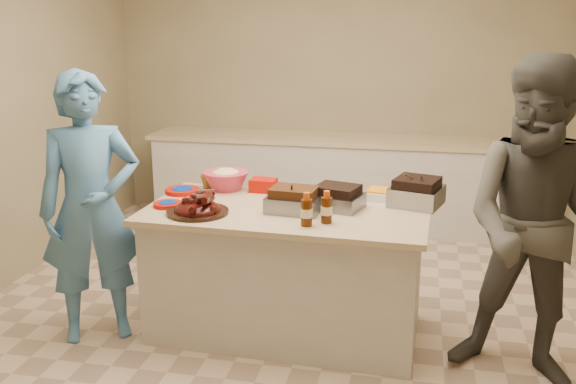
% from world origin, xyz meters
% --- Properties ---
extents(room, '(4.50, 5.00, 2.70)m').
position_xyz_m(room, '(0.00, 0.00, 0.00)').
color(room, '#9A8B69').
rests_on(room, ground).
extents(back_counter, '(3.60, 0.64, 0.90)m').
position_xyz_m(back_counter, '(0.00, 2.20, 0.45)').
color(back_counter, beige).
rests_on(back_counter, ground).
extents(island, '(1.84, 1.02, 0.85)m').
position_xyz_m(island, '(0.05, -0.13, 0.00)').
color(island, beige).
rests_on(island, ground).
extents(rib_platter, '(0.39, 0.39, 0.16)m').
position_xyz_m(rib_platter, '(-0.48, -0.33, 0.85)').
color(rib_platter, '#3D0B07').
rests_on(rib_platter, island).
extents(pulled_pork_tray, '(0.35, 0.28, 0.10)m').
position_xyz_m(pulled_pork_tray, '(0.11, -0.17, 0.85)').
color(pulled_pork_tray, '#47230F').
rests_on(pulled_pork_tray, island).
extents(brisket_tray, '(0.37, 0.33, 0.09)m').
position_xyz_m(brisket_tray, '(0.37, -0.04, 0.85)').
color(brisket_tray, black).
rests_on(brisket_tray, island).
extents(roasting_pan, '(0.38, 0.38, 0.12)m').
position_xyz_m(roasting_pan, '(0.86, 0.14, 0.85)').
color(roasting_pan, gray).
rests_on(roasting_pan, island).
extents(coleslaw_bowl, '(0.34, 0.34, 0.22)m').
position_xyz_m(coleslaw_bowl, '(-0.47, 0.26, 0.85)').
color(coleslaw_bowl, '#C43049').
rests_on(coleslaw_bowl, island).
extents(sausage_plate, '(0.33, 0.33, 0.05)m').
position_xyz_m(sausage_plate, '(0.15, 0.16, 0.85)').
color(sausage_plate, silver).
rests_on(sausage_plate, island).
extents(mac_cheese_dish, '(0.30, 0.25, 0.07)m').
position_xyz_m(mac_cheese_dish, '(0.66, 0.23, 0.85)').
color(mac_cheese_dish, orange).
rests_on(mac_cheese_dish, island).
extents(bbq_bottle_a, '(0.07, 0.07, 0.20)m').
position_xyz_m(bbq_bottle_a, '(0.24, -0.43, 0.85)').
color(bbq_bottle_a, '#3C1904').
rests_on(bbq_bottle_a, island).
extents(bbq_bottle_b, '(0.07, 0.07, 0.20)m').
position_xyz_m(bbq_bottle_b, '(0.34, -0.35, 0.85)').
color(bbq_bottle_b, '#3C1904').
rests_on(bbq_bottle_b, island).
extents(mustard_bottle, '(0.05, 0.05, 0.13)m').
position_xyz_m(mustard_bottle, '(-0.04, -0.01, 0.85)').
color(mustard_bottle, gold).
rests_on(mustard_bottle, island).
extents(sauce_bowl, '(0.13, 0.05, 0.13)m').
position_xyz_m(sauce_bowl, '(0.07, -0.02, 0.85)').
color(sauce_bowl, silver).
rests_on(sauce_bowl, island).
extents(plate_stack_large, '(0.25, 0.25, 0.03)m').
position_xyz_m(plate_stack_large, '(-0.75, 0.11, 0.85)').
color(plate_stack_large, '#A70C02').
rests_on(plate_stack_large, island).
extents(plate_stack_small, '(0.19, 0.19, 0.03)m').
position_xyz_m(plate_stack_small, '(-0.72, -0.22, 0.85)').
color(plate_stack_small, '#A70C02').
rests_on(plate_stack_small, island).
extents(plastic_cup, '(0.11, 0.10, 0.11)m').
position_xyz_m(plastic_cup, '(-0.61, 0.28, 0.85)').
color(plastic_cup, '#99661F').
rests_on(plastic_cup, island).
extents(basket_stack, '(0.19, 0.14, 0.09)m').
position_xyz_m(basket_stack, '(-0.20, 0.26, 0.85)').
color(basket_stack, '#A70C02').
rests_on(basket_stack, island).
extents(guest_blue, '(1.41, 1.83, 0.42)m').
position_xyz_m(guest_blue, '(-1.15, -0.43, 0.00)').
color(guest_blue, '#487DB2').
rests_on(guest_blue, ground).
extents(guest_gray, '(1.35, 2.03, 0.71)m').
position_xyz_m(guest_gray, '(1.54, -0.43, 0.00)').
color(guest_gray, '#4F4D47').
rests_on(guest_gray, ground).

